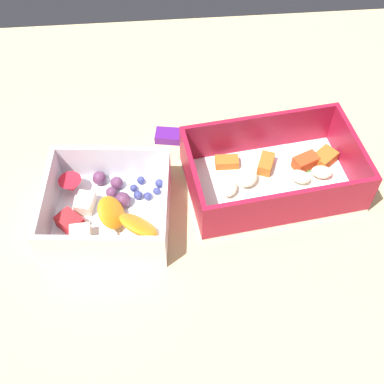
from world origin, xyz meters
TOP-DOWN VIEW (x-y plane):
  - table_surface at (0.00, 0.00)cm, footprint 80.00×80.00cm
  - pasta_container at (9.08, 1.89)cm, footprint 22.86×15.88cm
  - fruit_bowl at (-12.13, -1.69)cm, footprint 16.06×15.04cm
  - candy_bar at (-2.31, 11.06)cm, footprint 7.31×3.60cm

SIDE VIEW (x-z plane):
  - table_surface at x=0.00cm, z-range 0.00..2.00cm
  - candy_bar at x=-2.31cm, z-range 2.00..3.20cm
  - fruit_bowl at x=-12.13cm, z-range 1.10..6.95cm
  - pasta_container at x=9.08cm, z-range 0.80..7.37cm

